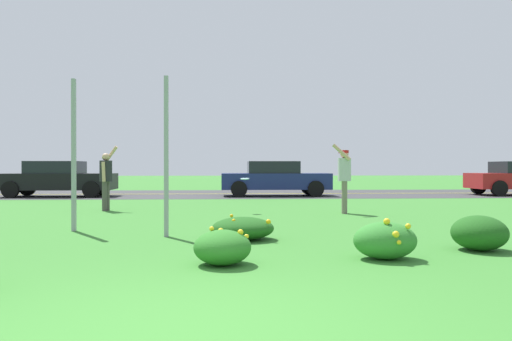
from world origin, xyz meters
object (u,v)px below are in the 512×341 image
(sign_post_by_roadside, at_px, (166,156))
(frisbee_pale_blue, at_px, (245,179))
(person_catcher_red_cap_gray_shirt, at_px, (344,175))
(car_black_center_left, at_px, (58,179))
(sign_post_near_path, at_px, (74,155))
(person_thrower_dark_shirt, at_px, (106,176))
(car_navy_center_right, at_px, (275,178))

(sign_post_by_roadside, relative_size, frisbee_pale_blue, 11.85)
(person_catcher_red_cap_gray_shirt, distance_m, car_black_center_left, 12.99)
(car_black_center_left, bearing_deg, frisbee_pale_blue, -47.57)
(sign_post_near_path, distance_m, sign_post_by_roadside, 2.05)
(car_black_center_left, bearing_deg, person_thrower_dark_shirt, -63.54)
(person_thrower_dark_shirt, height_order, person_catcher_red_cap_gray_shirt, person_catcher_red_cap_gray_shirt)
(sign_post_near_path, distance_m, car_navy_center_right, 12.75)
(person_catcher_red_cap_gray_shirt, distance_m, frisbee_pale_blue, 2.60)
(sign_post_near_path, distance_m, car_black_center_left, 12.41)
(sign_post_near_path, relative_size, person_catcher_red_cap_gray_shirt, 1.58)
(sign_post_near_path, distance_m, person_thrower_dark_shirt, 4.66)
(car_navy_center_right, bearing_deg, sign_post_by_roadside, -103.86)
(sign_post_near_path, xyz_separation_m, sign_post_by_roadside, (1.83, -0.91, -0.04))
(sign_post_by_roadside, height_order, person_thrower_dark_shirt, sign_post_by_roadside)
(person_thrower_dark_shirt, relative_size, car_black_center_left, 0.40)
(person_catcher_red_cap_gray_shirt, height_order, car_black_center_left, person_catcher_red_cap_gray_shirt)
(sign_post_near_path, relative_size, car_navy_center_right, 0.64)
(person_thrower_dark_shirt, bearing_deg, frisbee_pale_blue, -13.70)
(frisbee_pale_blue, relative_size, car_black_center_left, 0.05)
(sign_post_near_path, height_order, car_navy_center_right, sign_post_near_path)
(car_black_center_left, relative_size, car_navy_center_right, 1.00)
(person_catcher_red_cap_gray_shirt, bearing_deg, sign_post_by_roadside, -133.95)
(sign_post_near_path, distance_m, frisbee_pale_blue, 5.03)
(person_catcher_red_cap_gray_shirt, relative_size, frisbee_pale_blue, 7.71)
(frisbee_pale_blue, distance_m, car_black_center_left, 10.90)
(sign_post_by_roadside, distance_m, frisbee_pale_blue, 4.87)
(person_catcher_red_cap_gray_shirt, xyz_separation_m, car_navy_center_right, (-1.01, 8.36, -0.27))
(sign_post_near_path, relative_size, frisbee_pale_blue, 12.21)
(frisbee_pale_blue, bearing_deg, sign_post_near_path, -132.54)
(sign_post_near_path, xyz_separation_m, car_navy_center_right, (4.95, 11.73, -0.70))
(person_thrower_dark_shirt, xyz_separation_m, car_black_center_left, (-3.54, 7.12, -0.22))
(car_black_center_left, bearing_deg, person_catcher_red_cap_gray_shirt, -40.07)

